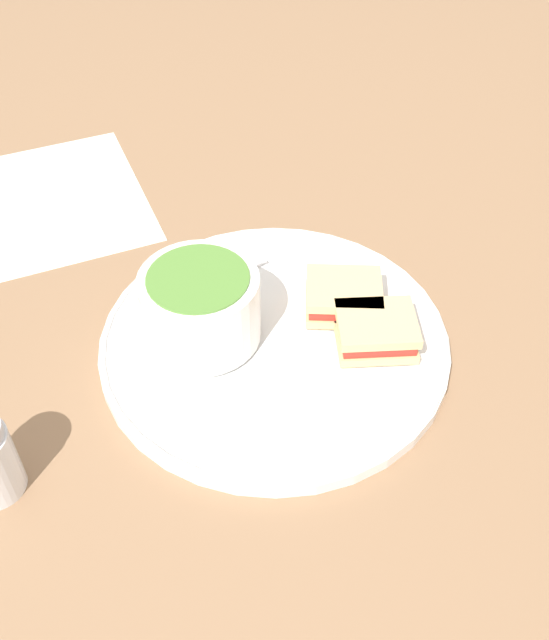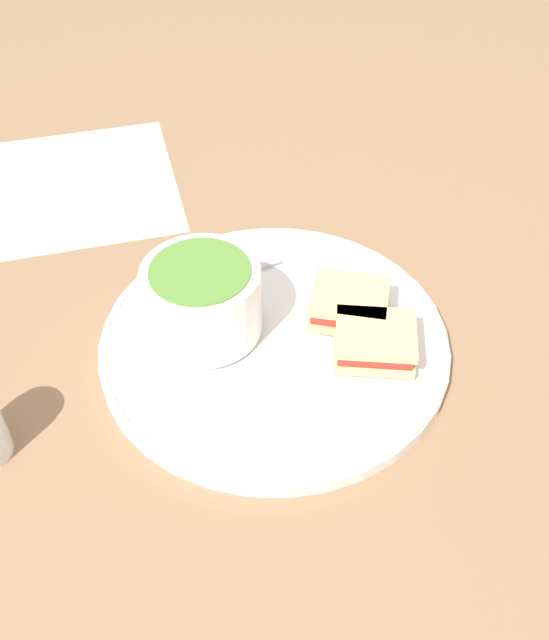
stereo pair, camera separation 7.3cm
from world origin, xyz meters
TOP-DOWN VIEW (x-y plane):
  - ground_plane at (0.00, 0.00)m, footprint 2.40×2.40m
  - plate at (0.00, 0.00)m, footprint 0.35×0.35m
  - soup_bowl at (-0.02, -0.07)m, footprint 0.12×0.12m
  - spoon at (-0.08, -0.07)m, footprint 0.06×0.12m
  - sandwich_half_near at (0.03, 0.10)m, footprint 0.07×0.08m
  - sandwich_half_far at (-0.02, 0.08)m, footprint 0.08×0.09m
  - menu_sheet at (-0.29, -0.26)m, footprint 0.31×0.34m

SIDE VIEW (x-z plane):
  - ground_plane at x=0.00m, z-range 0.00..0.00m
  - menu_sheet at x=-0.29m, z-range 0.00..0.00m
  - plate at x=0.00m, z-range 0.00..0.02m
  - spoon at x=-0.08m, z-range 0.02..0.03m
  - sandwich_half_near at x=0.03m, z-range 0.02..0.05m
  - sandwich_half_far at x=-0.02m, z-range 0.02..0.05m
  - soup_bowl at x=-0.02m, z-range 0.02..0.09m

